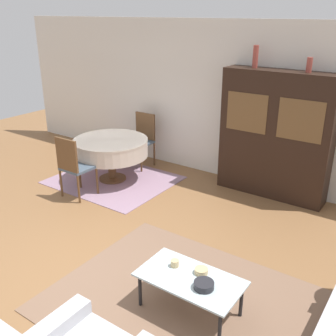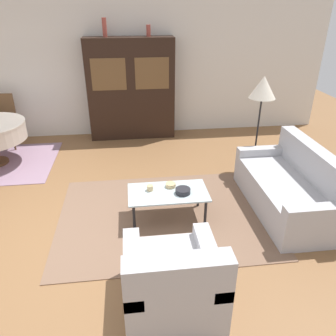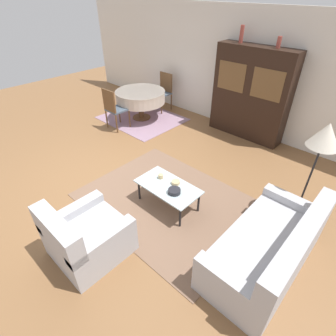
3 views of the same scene
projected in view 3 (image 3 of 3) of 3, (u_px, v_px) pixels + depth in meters
name	position (u px, v px, depth m)	size (l,w,h in m)	color
ground_plane	(109.00, 181.00, 4.88)	(14.00, 14.00, 0.00)	brown
wall_back	(226.00, 69.00, 6.26)	(10.00, 0.06, 2.70)	silver
area_rug	(168.00, 201.00, 4.42)	(2.79, 2.14, 0.01)	brown
dining_rug	(142.00, 118.00, 7.15)	(2.02, 1.71, 0.01)	gray
couch	(269.00, 249.00, 3.25)	(0.88, 1.81, 0.88)	#B2B2B7
armchair	(86.00, 238.00, 3.40)	(0.87, 0.91, 0.85)	#B2B2B7
coffee_table	(168.00, 188.00, 4.15)	(1.03, 0.56, 0.39)	black
display_cabinet	(250.00, 94.00, 5.83)	(1.73, 0.42, 2.00)	black
dining_table	(140.00, 97.00, 6.83)	(1.29, 1.29, 0.74)	brown
dining_chair_near	(114.00, 107.00, 6.33)	(0.44, 0.44, 1.01)	brown
dining_chair_far	(163.00, 90.00, 7.36)	(0.44, 0.44, 1.01)	brown
floor_lamp	(325.00, 139.00, 3.40)	(0.41, 0.41, 1.59)	black
cup	(161.00, 176.00, 4.27)	(0.08, 0.08, 0.07)	tan
bowl	(174.00, 191.00, 3.97)	(0.19, 0.19, 0.07)	#232328
bowl_small	(176.00, 182.00, 4.16)	(0.13, 0.13, 0.05)	tan
vase_tall	(242.00, 34.00, 5.40)	(0.08, 0.08, 0.33)	#9E4238
vase_short	(279.00, 42.00, 4.98)	(0.08, 0.08, 0.21)	#9E4238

